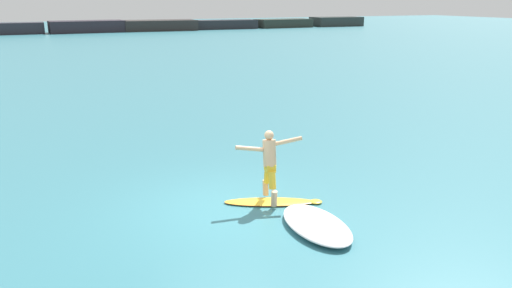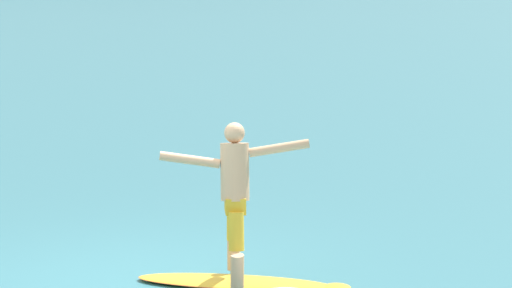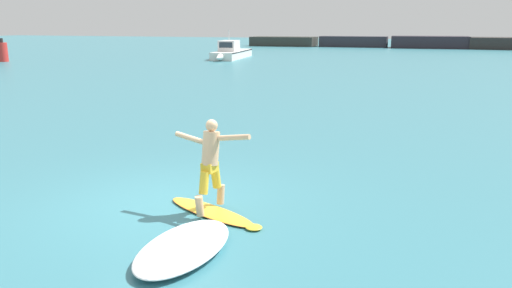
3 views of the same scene
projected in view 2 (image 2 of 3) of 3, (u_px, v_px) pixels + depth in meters
ground_plane at (129, 287)px, 11.89m from camera, size 200.00×200.00×0.00m
surfboard at (239, 282)px, 11.93m from camera, size 2.11×1.25×0.20m
surfer at (235, 190)px, 11.80m from camera, size 1.46×0.83×1.56m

